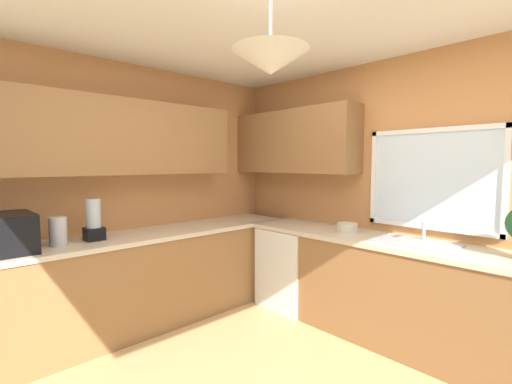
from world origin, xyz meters
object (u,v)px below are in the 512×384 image
at_px(kettle, 58,231).
at_px(sink_assembly, 416,242).
at_px(microwave, 5,233).
at_px(blender_appliance, 94,222).
at_px(dishwasher, 293,267).
at_px(bowl, 347,228).

height_order(kettle, sink_assembly, kettle).
xyz_separation_m(microwave, blender_appliance, (-0.00, 0.63, 0.02)).
distance_m(kettle, sink_assembly, 2.92).
relative_size(dishwasher, kettle, 3.63).
relative_size(microwave, bowl, 2.48).
xyz_separation_m(sink_assembly, bowl, (-0.65, -0.01, 0.03)).
height_order(microwave, sink_assembly, microwave).
bearing_deg(microwave, dishwasher, 75.18).
distance_m(dishwasher, microwave, 2.65).
relative_size(sink_assembly, blender_appliance, 1.79).
bearing_deg(microwave, blender_appliance, 90.00).
distance_m(microwave, kettle, 0.35).
bearing_deg(dishwasher, sink_assembly, 1.59).
bearing_deg(microwave, sink_assembly, 52.28).
relative_size(dishwasher, sink_assembly, 1.32).
bearing_deg(blender_appliance, sink_assembly, 44.15).
height_order(microwave, kettle, microwave).
xyz_separation_m(microwave, kettle, (0.02, 0.35, -0.03)).
bearing_deg(sink_assembly, microwave, -127.72).
bearing_deg(sink_assembly, bowl, -179.47).
distance_m(bowl, blender_appliance, 2.30).
bearing_deg(kettle, dishwasher, 73.41).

